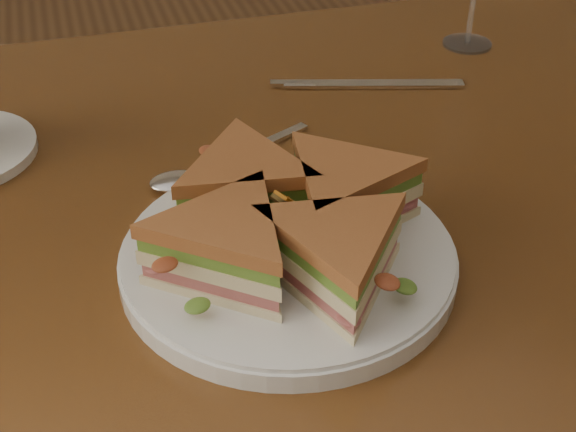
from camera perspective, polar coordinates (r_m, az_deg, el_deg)
The scene contains 6 objects.
table at distance 0.79m, azimuth 1.67°, elevation -3.51°, with size 1.20×0.80×0.75m.
plate at distance 0.63m, azimuth 0.00°, elevation -3.10°, with size 0.26×0.26×0.02m, color silver.
sandwich_wedges at distance 0.61m, azimuth 0.00°, elevation -0.38°, with size 0.27×0.27×0.06m.
crisps_mound at distance 0.61m, azimuth 0.00°, elevation -0.69°, with size 0.09×0.09×0.05m, color #C36E19, non-canonical shape.
spoon at distance 0.74m, azimuth -6.55°, elevation 3.02°, with size 0.17×0.09×0.01m.
knife at distance 0.91m, azimuth 5.17°, elevation 9.27°, with size 0.21×0.07×0.00m.
Camera 1 is at (-0.20, -0.58, 1.15)m, focal length 50.00 mm.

